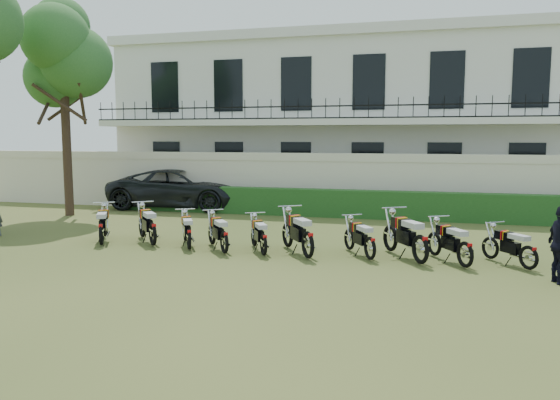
{
  "coord_description": "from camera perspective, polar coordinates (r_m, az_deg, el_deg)",
  "views": [
    {
      "loc": [
        3.89,
        -12.43,
        2.95
      ],
      "look_at": [
        -0.23,
        2.77,
        1.1
      ],
      "focal_mm": 35.0,
      "sensor_mm": 36.0,
      "label": 1
    }
  ],
  "objects": [
    {
      "name": "motorcycle_6",
      "position": [
        13.13,
        9.4,
        -4.41
      ],
      "size": [
        1.0,
        1.52,
        0.95
      ],
      "rotation": [
        0.0,
        0.0,
        0.56
      ],
      "color": "black",
      "rests_on": "ground"
    },
    {
      "name": "motorcycle_4",
      "position": [
        13.42,
        -1.72,
        -4.11
      ],
      "size": [
        0.92,
        1.54,
        0.94
      ],
      "rotation": [
        0.0,
        0.0,
        0.51
      ],
      "color": "black",
      "rests_on": "ground"
    },
    {
      "name": "motorcycle_3",
      "position": [
        13.69,
        -5.84,
        -3.83
      ],
      "size": [
        1.15,
        1.51,
        0.99
      ],
      "rotation": [
        0.0,
        0.0,
        0.64
      ],
      "color": "black",
      "rests_on": "ground"
    },
    {
      "name": "motorcycle_1",
      "position": [
        14.98,
        -13.17,
        -2.9
      ],
      "size": [
        1.36,
        1.55,
        1.07
      ],
      "rotation": [
        0.0,
        0.0,
        0.72
      ],
      "color": "black",
      "rests_on": "ground"
    },
    {
      "name": "ground",
      "position": [
        13.35,
        -2.15,
        -6.06
      ],
      "size": [
        100.0,
        100.0,
        0.0
      ],
      "primitive_type": "plane",
      "color": "#37461C",
      "rests_on": "ground"
    },
    {
      "name": "motorcycle_9",
      "position": [
        13.2,
        24.57,
        -4.94
      ],
      "size": [
        1.09,
        1.39,
        0.92
      ],
      "rotation": [
        0.0,
        0.0,
        0.65
      ],
      "color": "black",
      "rests_on": "ground"
    },
    {
      "name": "suv",
      "position": [
        22.67,
        -10.29,
        1.17
      ],
      "size": [
        5.93,
        3.0,
        1.61
      ],
      "primitive_type": "imported",
      "rotation": [
        0.0,
        0.0,
        1.63
      ],
      "color": "black",
      "rests_on": "ground"
    },
    {
      "name": "motorcycle_5",
      "position": [
        13.07,
        2.93,
        -4.0
      ],
      "size": [
        1.26,
        1.78,
        1.14
      ],
      "rotation": [
        0.0,
        0.0,
        0.6
      ],
      "color": "black",
      "rests_on": "ground"
    },
    {
      "name": "perimeter_wall",
      "position": [
        20.87,
        4.39,
        1.8
      ],
      "size": [
        30.0,
        0.35,
        2.3
      ],
      "color": "beige",
      "rests_on": "ground"
    },
    {
      "name": "motorcycle_0",
      "position": [
        15.43,
        -18.18,
        -2.84
      ],
      "size": [
        1.0,
        1.72,
        1.04
      ],
      "rotation": [
        0.0,
        0.0,
        0.5
      ],
      "color": "black",
      "rests_on": "ground"
    },
    {
      "name": "motorcycle_2",
      "position": [
        14.28,
        -9.5,
        -3.53
      ],
      "size": [
        0.93,
        1.54,
        0.94
      ],
      "rotation": [
        0.0,
        0.0,
        0.52
      ],
      "color": "black",
      "rests_on": "ground"
    },
    {
      "name": "motorcycle_8",
      "position": [
        12.86,
        18.8,
        -4.78
      ],
      "size": [
        1.03,
        1.65,
        1.02
      ],
      "rotation": [
        0.0,
        0.0,
        0.54
      ],
      "color": "black",
      "rests_on": "ground"
    },
    {
      "name": "building",
      "position": [
        26.68,
        6.87,
        8.29
      ],
      "size": [
        20.4,
        9.6,
        7.4
      ],
      "color": "silver",
      "rests_on": "ground"
    },
    {
      "name": "hedge",
      "position": [
        19.99,
        6.76,
        -0.38
      ],
      "size": [
        18.0,
        0.6,
        1.0
      ],
      "primitive_type": "cube",
      "color": "#1A4318",
      "rests_on": "ground"
    },
    {
      "name": "motorcycle_7",
      "position": [
        12.92,
        14.48,
        -4.28
      ],
      "size": [
        1.2,
        1.87,
        1.16
      ],
      "rotation": [
        0.0,
        0.0,
        0.55
      ],
      "color": "black",
      "rests_on": "ground"
    },
    {
      "name": "tree_west_near",
      "position": [
        21.85,
        -21.69,
        13.97
      ],
      "size": [
        3.4,
        3.2,
        7.9
      ],
      "color": "#473323",
      "rests_on": "ground"
    }
  ]
}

